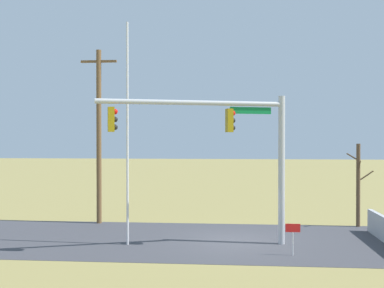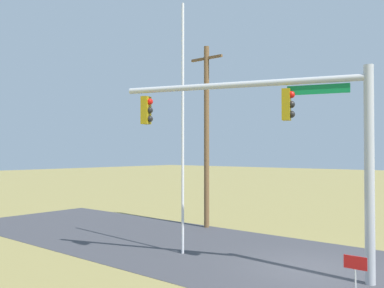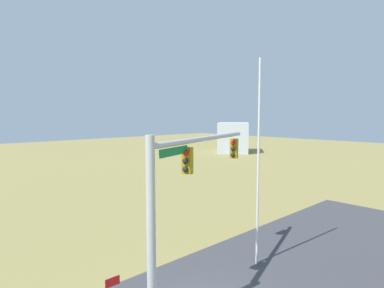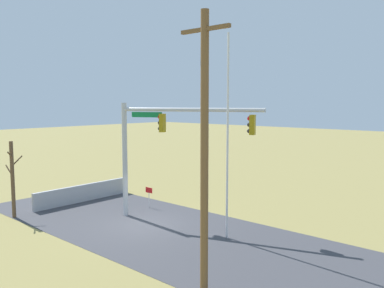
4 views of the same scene
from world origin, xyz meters
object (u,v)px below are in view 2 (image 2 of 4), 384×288
(signal_mast, at_px, (291,129))
(open_sign, at_px, (355,269))
(flagpole, at_px, (183,128))
(utility_pole, at_px, (207,133))

(signal_mast, relative_size, open_sign, 6.13)
(flagpole, bearing_deg, signal_mast, -0.31)
(signal_mast, bearing_deg, open_sign, -28.48)
(signal_mast, relative_size, flagpole, 0.80)
(signal_mast, relative_size, utility_pole, 0.82)
(utility_pole, relative_size, open_sign, 7.45)
(flagpole, bearing_deg, utility_pole, 118.51)
(open_sign, bearing_deg, signal_mast, 151.52)
(signal_mast, xyz_separation_m, utility_pole, (-6.99, 4.85, 0.28))
(signal_mast, xyz_separation_m, open_sign, (2.31, -1.25, -3.53))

